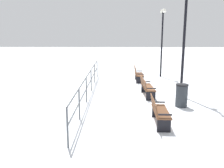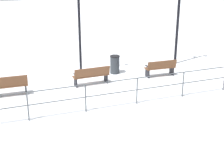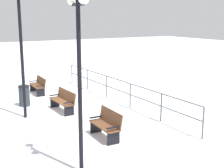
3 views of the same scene
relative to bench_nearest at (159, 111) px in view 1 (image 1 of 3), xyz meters
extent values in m
plane|color=white|center=(0.14, 3.59, -0.45)|extent=(80.00, 80.00, 0.00)
cube|color=brown|center=(0.08, 0.00, -0.02)|extent=(0.52, 1.56, 0.04)
cube|color=brown|center=(-0.16, 0.01, 0.20)|extent=(0.17, 1.55, 0.41)
cube|color=black|center=(0.05, -0.68, -0.24)|extent=(0.41, 0.07, 0.44)
cube|color=black|center=(0.10, 0.67, -0.24)|extent=(0.41, 0.07, 0.44)
cube|color=black|center=(0.07, -0.68, 0.10)|extent=(0.42, 0.09, 0.04)
cube|color=black|center=(0.12, 0.67, 0.10)|extent=(0.42, 0.09, 0.04)
cube|color=brown|center=(0.14, 3.59, -0.02)|extent=(0.52, 1.71, 0.04)
cube|color=brown|center=(-0.10, 3.58, 0.21)|extent=(0.16, 1.69, 0.44)
cube|color=black|center=(0.16, 2.84, -0.24)|extent=(0.42, 0.06, 0.43)
cube|color=black|center=(0.11, 4.33, -0.24)|extent=(0.42, 0.06, 0.43)
cube|color=black|center=(0.18, 2.84, 0.10)|extent=(0.42, 0.08, 0.04)
cube|color=black|center=(0.13, 4.33, 0.10)|extent=(0.42, 0.08, 0.04)
cube|color=brown|center=(0.07, 7.18, -0.02)|extent=(0.52, 1.43, 0.04)
cube|color=brown|center=(-0.17, 7.18, 0.24)|extent=(0.16, 1.42, 0.48)
cube|color=black|center=(0.05, 6.57, -0.24)|extent=(0.43, 0.06, 0.44)
cube|color=black|center=(0.09, 7.79, -0.24)|extent=(0.43, 0.06, 0.44)
cube|color=black|center=(0.07, 6.57, 0.10)|extent=(0.43, 0.08, 0.04)
cube|color=black|center=(0.11, 7.79, 0.10)|extent=(0.43, 0.08, 0.04)
cylinder|color=black|center=(1.71, 3.63, 2.13)|extent=(0.12, 0.12, 5.17)
cylinder|color=black|center=(1.71, 8.88, 1.71)|extent=(0.11, 0.11, 4.33)
cylinder|color=black|center=(1.71, 8.88, 3.76)|extent=(0.06, 0.64, 0.06)
sphere|color=white|center=(1.71, 8.56, 3.88)|extent=(0.26, 0.26, 0.26)
sphere|color=white|center=(1.71, 9.20, 3.88)|extent=(0.26, 0.26, 0.26)
cone|color=black|center=(1.71, 8.88, 3.94)|extent=(0.15, 0.15, 0.12)
cylinder|color=#4C5156|center=(-2.66, -1.72, 0.09)|extent=(0.05, 0.05, 1.09)
cylinder|color=#4C5156|center=(-2.66, 0.40, 0.09)|extent=(0.05, 0.05, 1.09)
cylinder|color=#4C5156|center=(-2.66, 2.52, 0.09)|extent=(0.05, 0.05, 1.09)
cylinder|color=#4C5156|center=(-2.66, 4.65, 0.09)|extent=(0.05, 0.05, 1.09)
cylinder|color=#4C5156|center=(-2.66, 6.77, 0.09)|extent=(0.05, 0.05, 1.09)
cylinder|color=#4C5156|center=(-2.66, 8.90, 0.09)|extent=(0.05, 0.05, 1.09)
cylinder|color=#4C5156|center=(-2.66, 3.59, 0.64)|extent=(0.04, 10.62, 0.04)
cylinder|color=#4C5156|center=(-2.66, 3.59, 0.15)|extent=(0.04, 10.62, 0.04)
cylinder|color=#2D3338|center=(1.27, 1.95, -0.02)|extent=(0.47, 0.47, 0.87)
cylinder|color=black|center=(1.27, 1.95, 0.45)|extent=(0.49, 0.49, 0.06)
camera|label=1|loc=(-1.44, -7.59, 2.50)|focal=38.93mm
camera|label=2|loc=(-13.38, 7.63, 4.80)|focal=51.38mm
camera|label=3|loc=(4.84, 15.70, 3.47)|focal=50.14mm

